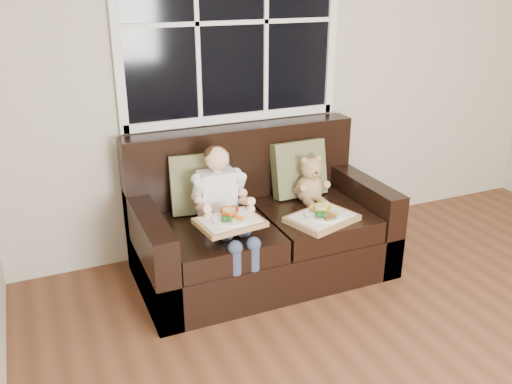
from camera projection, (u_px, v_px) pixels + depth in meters
name	position (u px, v px, depth m)	size (l,w,h in m)	color
window_back	(232.00, 22.00, 3.65)	(1.62, 0.04, 1.37)	black
loveseat	(259.00, 229.00, 3.76)	(1.70, 0.92, 0.96)	black
pillow_left	(200.00, 184.00, 3.63)	(0.42, 0.24, 0.41)	#62663F
pillow_right	(299.00, 169.00, 3.90)	(0.40, 0.19, 0.41)	#62663F
child	(222.00, 200.00, 3.43)	(0.34, 0.58, 0.77)	silver
teddy_bear	(311.00, 183.00, 3.80)	(0.21, 0.26, 0.35)	tan
tray_left	(230.00, 220.00, 3.26)	(0.41, 0.34, 0.09)	#A57F4A
tray_right	(322.00, 217.00, 3.54)	(0.50, 0.43, 0.10)	#A57F4A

